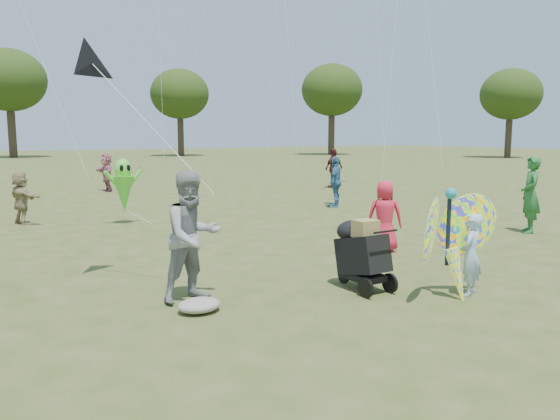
# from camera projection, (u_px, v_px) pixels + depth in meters

# --- Properties ---
(ground) EXTENTS (160.00, 160.00, 0.00)m
(ground) POSITION_uv_depth(u_px,v_px,m) (345.00, 293.00, 8.19)
(ground) COLOR #51592B
(ground) RESTS_ON ground
(child_girl) EXTENTS (0.52, 0.44, 1.22)m
(child_girl) POSITION_uv_depth(u_px,v_px,m) (471.00, 255.00, 8.00)
(child_girl) COLOR #9EBCE0
(child_girl) RESTS_ON ground
(adult_man) EXTENTS (1.00, 0.83, 1.86)m
(adult_man) POSITION_uv_depth(u_px,v_px,m) (193.00, 236.00, 7.72)
(adult_man) COLOR gray
(adult_man) RESTS_ON ground
(grey_bag) EXTENTS (0.59, 0.48, 0.19)m
(grey_bag) POSITION_uv_depth(u_px,v_px,m) (199.00, 305.00, 7.31)
(grey_bag) COLOR gray
(grey_bag) RESTS_ON ground
(crowd_a) EXTENTS (0.84, 0.81, 1.45)m
(crowd_a) POSITION_uv_depth(u_px,v_px,m) (385.00, 216.00, 11.03)
(crowd_a) COLOR red
(crowd_a) RESTS_ON ground
(crowd_c) EXTENTS (1.01, 0.92, 1.65)m
(crowd_c) POSITION_uv_depth(u_px,v_px,m) (336.00, 182.00, 17.78)
(crowd_c) COLOR teal
(crowd_c) RESTS_ON ground
(crowd_d) EXTENTS (0.81, 1.37, 1.41)m
(crowd_d) POSITION_uv_depth(u_px,v_px,m) (21.00, 198.00, 14.35)
(crowd_d) COLOR #9C8A60
(crowd_d) RESTS_ON ground
(crowd_f) EXTENTS (0.79, 0.80, 1.85)m
(crowd_f) POSITION_uv_depth(u_px,v_px,m) (530.00, 195.00, 13.10)
(crowd_f) COLOR #276830
(crowd_f) RESTS_ON ground
(crowd_h) EXTENTS (1.07, 0.58, 1.74)m
(crowd_h) POSITION_uv_depth(u_px,v_px,m) (334.00, 168.00, 24.16)
(crowd_h) COLOR #4C1919
(crowd_h) RESTS_ON ground
(crowd_j) EXTENTS (0.57, 1.49, 1.58)m
(crowd_j) POSITION_uv_depth(u_px,v_px,m) (107.00, 172.00, 22.65)
(crowd_j) COLOR #AE6376
(crowd_j) RESTS_ON ground
(jogging_stroller) EXTENTS (0.53, 1.06, 1.09)m
(jogging_stroller) POSITION_uv_depth(u_px,v_px,m) (361.00, 250.00, 8.32)
(jogging_stroller) COLOR black
(jogging_stroller) RESTS_ON ground
(butterfly_kite) EXTENTS (1.74, 0.75, 1.81)m
(butterfly_kite) POSITION_uv_depth(u_px,v_px,m) (452.00, 242.00, 7.84)
(butterfly_kite) COLOR #EE3C25
(butterfly_kite) RESTS_ON ground
(delta_kite_rig) EXTENTS (1.76, 1.75, 2.34)m
(delta_kite_rig) POSITION_uv_depth(u_px,v_px,m) (93.00, 64.00, 8.17)
(delta_kite_rig) COLOR black
(delta_kite_rig) RESTS_ON ground
(alien_kite) EXTENTS (1.12, 0.69, 1.74)m
(alien_kite) POSITION_uv_depth(u_px,v_px,m) (124.00, 188.00, 14.33)
(alien_kite) COLOR #53D431
(alien_kite) RESTS_ON ground
(tree_line) EXTENTS (91.78, 33.60, 10.79)m
(tree_line) POSITION_uv_depth(u_px,v_px,m) (45.00, 81.00, 46.74)
(tree_line) COLOR #3A2D21
(tree_line) RESTS_ON ground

